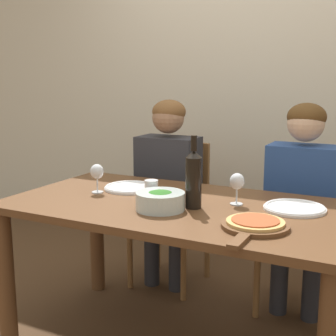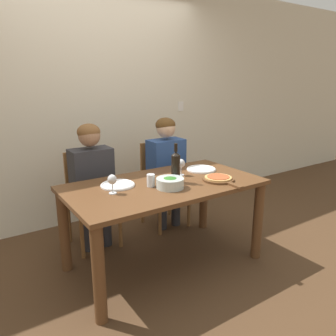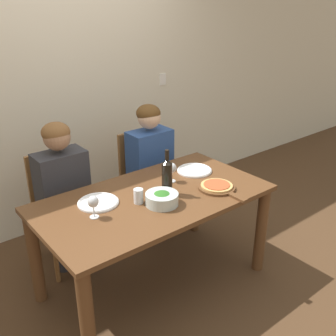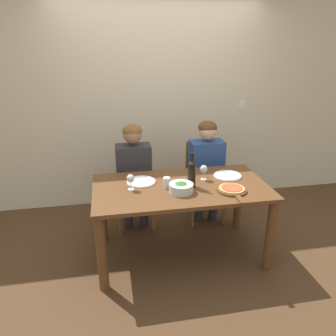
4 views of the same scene
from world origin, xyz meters
The scene contains 15 objects.
ground_plane centered at (0.00, 0.00, 0.00)m, with size 40.00×40.00×0.00m, color #4C331E.
back_wall centered at (0.00, 1.32, 1.35)m, with size 10.00×0.06×2.70m.
dining_table centered at (0.00, 0.00, 0.62)m, with size 1.64×0.88×0.75m.
chair_left centered at (-0.39, 0.75, 0.49)m, with size 0.42×0.42×0.92m.
chair_right centered at (0.45, 0.75, 0.49)m, with size 0.42×0.42×0.92m.
person_woman centered at (-0.39, 0.64, 0.72)m, with size 0.47×0.51×1.21m.
person_man centered at (0.45, 0.64, 0.72)m, with size 0.47×0.51×1.21m.
wine_bottle centered at (0.09, -0.04, 0.89)m, with size 0.07×0.07×0.33m.
broccoli_bowl centered at (-0.03, -0.13, 0.80)m, with size 0.22×0.22×0.09m.
dinner_plate_left centered at (-0.36, 0.15, 0.76)m, with size 0.28×0.28×0.02m.
dinner_plate_right centered at (0.51, 0.14, 0.76)m, with size 0.28×0.28×0.02m.
pizza_on_board centered at (0.43, -0.20, 0.77)m, with size 0.27×0.41×0.04m.
wine_glass_left centered at (-0.47, 0.00, 0.86)m, with size 0.07×0.07×0.15m.
wine_glass_right centered at (0.25, 0.10, 0.86)m, with size 0.07×0.07×0.15m.
water_tumbler centered at (-0.14, -0.02, 0.80)m, with size 0.07×0.07×0.10m.
Camera 4 is at (-0.64, -2.74, 2.01)m, focal length 35.00 mm.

